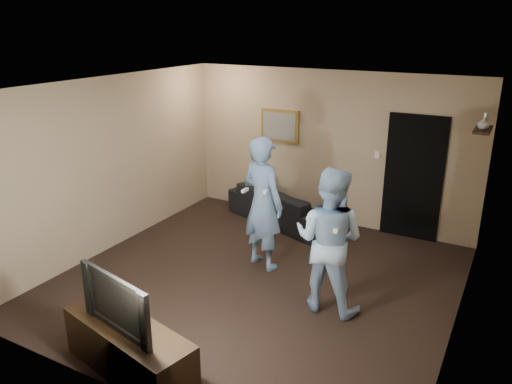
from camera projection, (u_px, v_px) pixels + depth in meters
The scene contains 19 objects.
ground at pixel (257, 280), 6.77m from camera, with size 5.00×5.00×0.00m, color black.
ceiling at pixel (258, 86), 5.93m from camera, with size 5.00×5.00×0.04m, color silver.
wall_back at pixel (328, 148), 8.42m from camera, with size 5.00×0.04×2.60m, color tan.
wall_front at pixel (118, 272), 4.28m from camera, with size 5.00×0.04×2.60m, color tan.
wall_left at pixel (111, 164), 7.49m from camera, with size 0.04×5.00×2.60m, color tan.
wall_right at pixel (467, 227), 5.22m from camera, with size 0.04×5.00×2.60m, color tan.
sofa at pixel (283, 205), 8.66m from camera, with size 2.07×0.81×0.61m, color black.
throw_pillow at pixel (259, 191), 8.82m from camera, with size 0.48×0.15×0.48m, color #1A4F42.
painting_frame at pixel (280, 126), 8.71m from camera, with size 0.72×0.05×0.57m, color olive.
painting_canvas at pixel (279, 126), 8.69m from camera, with size 0.62×0.01×0.47m, color slate.
doorway at pixel (413, 178), 7.84m from camera, with size 0.90×0.06×2.00m, color black.
light_switch at pixel (377, 155), 8.02m from camera, with size 0.08×0.02×0.12m, color silver.
wall_shelf at pixel (483, 130), 6.53m from camera, with size 0.20×0.60×0.03m, color black.
shelf_vase at pixel (484, 123), 6.47m from camera, with size 0.15×0.15×0.15m, color #A6A5AA.
shelf_figurine at pixel (485, 119), 6.64m from camera, with size 0.06×0.06×0.18m, color silver.
tv_console at pixel (129, 350), 4.94m from camera, with size 1.54×0.50×0.55m, color black.
television at pixel (124, 300), 4.75m from camera, with size 1.03×0.13×0.59m, color black.
wii_player_left at pixel (263, 203), 6.91m from camera, with size 0.80×0.65×1.89m.
wii_player_right at pixel (329, 240), 5.88m from camera, with size 0.88×0.69×1.78m.
Camera 1 is at (2.87, -5.28, 3.34)m, focal length 35.00 mm.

